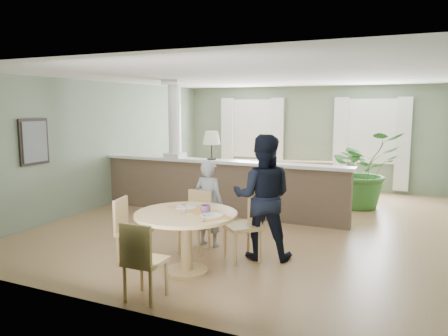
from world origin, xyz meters
The scene contains 12 objects.
ground centered at (0.00, 0.00, 0.00)m, with size 8.00×8.00×0.00m, color tan.
room_shell centered at (-0.03, 0.63, 1.81)m, with size 7.02×8.02×2.71m.
pony_wall centered at (-0.99, 0.20, 0.71)m, with size 5.32×0.38×2.70m.
sofa centered at (-0.15, 1.91, 0.45)m, with size 3.10×1.21×0.90m, color #937350.
houseplant centered at (1.66, 2.04, 0.83)m, with size 1.49×1.29×1.65m, color #336D2B.
dining_table centered at (0.06, -2.79, 0.64)m, with size 1.34×1.34×0.91m.
chair_far_boy centered at (-0.26, -1.94, 0.50)m, with size 0.41×0.41×0.90m.
chair_far_man centered at (0.59, -2.01, 0.56)m, with size 0.65×0.65×1.01m.
chair_near centered at (0.02, -3.76, 0.51)m, with size 0.43×0.43×0.92m.
chair_side centered at (-0.85, -2.82, 0.51)m, with size 0.49×0.49×0.92m.
child_person centered at (-0.18, -1.67, 0.68)m, with size 0.49×0.32×1.36m, color gray.
man_person centered at (0.76, -1.84, 0.89)m, with size 0.87×0.68×1.79m, color black.
Camera 1 is at (2.78, -7.60, 2.17)m, focal length 35.00 mm.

